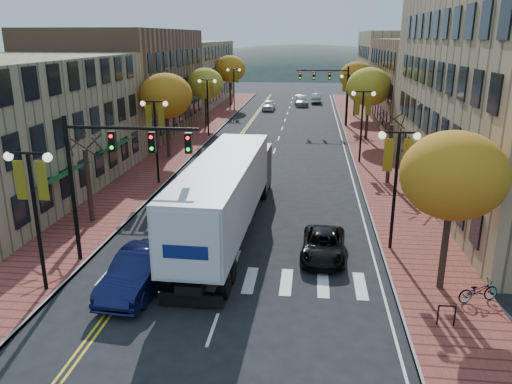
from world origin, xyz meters
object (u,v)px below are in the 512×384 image
(navy_sedan, at_px, (139,271))
(black_suv, at_px, (323,245))
(bicycle, at_px, (478,291))
(semi_truck, at_px, (229,188))

(navy_sedan, relative_size, black_suv, 1.17)
(black_suv, distance_m, bicycle, 7.19)
(semi_truck, height_order, bicycle, semi_truck)
(semi_truck, distance_m, navy_sedan, 7.55)
(semi_truck, distance_m, bicycle, 13.07)
(semi_truck, relative_size, navy_sedan, 3.36)
(navy_sedan, height_order, black_suv, navy_sedan)
(semi_truck, xyz_separation_m, black_suv, (5.07, -2.70, -1.93))
(semi_truck, bearing_deg, navy_sedan, -110.13)
(black_suv, bearing_deg, bicycle, -29.87)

